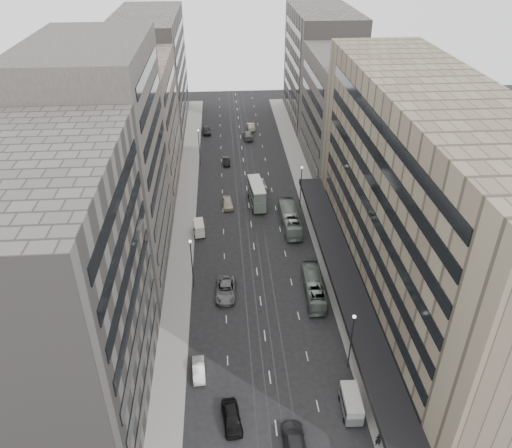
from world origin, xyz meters
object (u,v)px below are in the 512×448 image
object	(u,v)px
bus_far	(290,219)
pedestrian	(378,439)
sedan_2	(226,290)
panel_van	(199,228)
bus_near	(313,287)
vw_microbus	(351,403)
sedan_0	(232,417)
sedan_1	(199,370)
double_decker	(257,193)

from	to	relation	value
bus_far	pedestrian	xyz separation A→B (m)	(3.55, -43.71, -0.57)
sedan_2	panel_van	bearing A→B (deg)	107.66
panel_van	pedestrian	size ratio (longest dim) A/B	2.18
bus_near	sedan_2	distance (m)	12.70
vw_microbus	sedan_0	world-z (taller)	vw_microbus
sedan_2	pedestrian	world-z (taller)	pedestrian
vw_microbus	bus_near	bearing A→B (deg)	94.51
sedan_1	vw_microbus	bearing A→B (deg)	-25.22
double_decker	vw_microbus	xyz separation A→B (m)	(7.00, -47.52, -1.08)
bus_near	double_decker	size ratio (longest dim) A/B	1.22
sedan_1	pedestrian	xyz separation A→B (m)	(18.82, -11.03, 0.35)
double_decker	sedan_1	distance (m)	42.17
panel_van	pedestrian	world-z (taller)	panel_van
sedan_0	sedan_1	world-z (taller)	sedan_0
bus_far	sedan_2	world-z (taller)	bus_far
bus_far	double_decker	size ratio (longest dim) A/B	1.36
sedan_0	pedestrian	xyz separation A→B (m)	(15.06, -3.92, 0.21)
vw_microbus	sedan_1	xyz separation A→B (m)	(-17.00, 6.59, -0.69)
panel_van	pedestrian	xyz separation A→B (m)	(19.52, -42.35, -0.25)
sedan_0	sedan_2	xyz separation A→B (m)	(-0.19, 21.69, 0.03)
sedan_0	sedan_2	bearing A→B (deg)	83.58
bus_far	sedan_0	world-z (taller)	bus_far
bus_far	sedan_2	distance (m)	21.57
sedan_1	sedan_2	distance (m)	15.01
sedan_1	bus_near	bearing A→B (deg)	36.02
bus_far	panel_van	world-z (taller)	bus_far
double_decker	sedan_1	world-z (taller)	double_decker
panel_van	sedan_0	distance (m)	38.69
bus_far	vw_microbus	world-z (taller)	bus_far
double_decker	vw_microbus	world-z (taller)	double_decker
pedestrian	panel_van	bearing A→B (deg)	-63.12
panel_van	sedan_2	size ratio (longest dim) A/B	0.62
sedan_2	pedestrian	distance (m)	29.81
panel_van	sedan_0	bearing A→B (deg)	-89.49
bus_near	sedan_0	distance (m)	24.21
double_decker	sedan_2	bearing A→B (deg)	-108.61
pedestrian	vw_microbus	bearing A→B (deg)	-65.61
double_decker	pedestrian	bearing A→B (deg)	-85.26
sedan_2	bus_near	bearing A→B (deg)	-0.89
sedan_1	sedan_0	bearing A→B (deg)	-66.17
sedan_0	pedestrian	bearing A→B (deg)	-21.51
sedan_0	panel_van	bearing A→B (deg)	89.70
sedan_2	pedestrian	xyz separation A→B (m)	(15.25, -25.61, 0.17)
sedan_0	sedan_1	distance (m)	8.04
sedan_0	bus_far	bearing A→B (deg)	66.95
double_decker	panel_van	world-z (taller)	double_decker
bus_near	bus_far	world-z (taller)	bus_far
double_decker	sedan_0	distance (m)	48.47
vw_microbus	pedestrian	size ratio (longest dim) A/B	2.62
bus_near	sedan_1	xyz separation A→B (m)	(-16.22, -13.64, -0.76)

